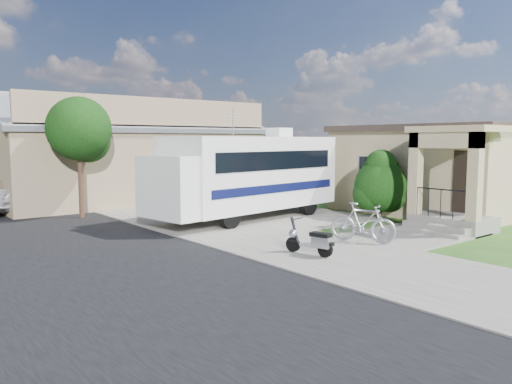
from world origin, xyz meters
TOP-DOWN VIEW (x-y plane):
  - ground at (0.00, 0.00)m, footprint 120.00×120.00m
  - sidewalk_slab at (-1.00, 10.00)m, footprint 4.00×80.00m
  - driveway_slab at (1.50, 4.50)m, footprint 7.00×6.00m
  - walk_slab at (3.00, -1.00)m, footprint 4.00×3.00m
  - house at (8.88, 1.43)m, footprint 9.47×7.80m
  - warehouse at (0.00, 13.97)m, footprint 12.50×8.40m
  - street_tree_a at (-3.70, 9.05)m, footprint 2.44×2.40m
  - street_tree_b at (-3.70, 19.05)m, footprint 2.44×2.40m
  - motorhome at (0.84, 4.69)m, footprint 8.11×3.50m
  - shrub at (4.76, 1.68)m, footprint 2.13×2.03m
  - scooter at (-1.57, -1.09)m, footprint 0.60×1.38m
  - bicycle at (0.68, -0.87)m, footprint 1.25×1.93m
  - pickup_truck at (-5.79, 12.94)m, footprint 2.61×5.34m
  - garden_hose at (3.84, -0.42)m, footprint 0.46×0.46m

SIDE VIEW (x-z plane):
  - ground at x=0.00m, z-range 0.00..0.00m
  - driveway_slab at x=1.50m, z-range 0.00..0.05m
  - walk_slab at x=3.00m, z-range 0.00..0.05m
  - sidewalk_slab at x=-1.00m, z-range 0.00..0.06m
  - garden_hose at x=3.84m, z-range 0.00..0.20m
  - scooter at x=-1.57m, z-range -0.04..0.88m
  - bicycle at x=0.68m, z-range 0.00..1.13m
  - pickup_truck at x=-5.79m, z-range 0.00..1.46m
  - shrub at x=4.76m, z-range 0.03..2.64m
  - motorhome at x=0.84m, z-range -0.29..3.74m
  - house at x=8.88m, z-range 0.00..3.55m
  - warehouse at x=0.00m, z-range -0.53..4.51m
  - street_tree_a at x=-3.70m, z-range 0.96..5.54m
  - street_tree_b at x=-3.70m, z-range 1.03..5.76m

